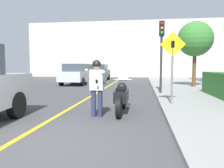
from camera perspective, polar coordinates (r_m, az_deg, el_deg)
name	(u,v)px	position (r m, az deg, el deg)	size (l,w,h in m)	color
ground_plane	(39,145)	(4.55, -18.54, -14.86)	(80.00, 80.00, 0.00)	#424244
road_center_line	(87,98)	(10.26, -6.47, -3.72)	(0.12, 36.00, 0.01)	yellow
building_backdrop	(129,49)	(29.97, 4.34, 9.01)	(28.00, 1.20, 7.49)	beige
motorcycle	(122,97)	(7.04, 2.50, -3.40)	(0.62, 2.19, 1.31)	black
person_biker	(97,82)	(6.44, -4.03, 0.43)	(0.59, 0.46, 1.68)	#282D4C
crossing_sign	(172,61)	(8.27, 15.50, 5.87)	(0.91, 0.08, 2.62)	slate
traffic_light	(161,43)	(11.56, 12.80, 10.35)	(0.26, 0.30, 3.65)	#2D2D30
street_tree	(195,39)	(15.82, 20.88, 10.85)	(2.32, 2.32, 4.34)	brown
parked_car_silver	(77,74)	(18.04, -9.24, 2.61)	(1.88, 4.20, 1.68)	black
parked_car_green	(99,72)	(23.12, -3.46, 3.11)	(1.88, 4.20, 1.68)	black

